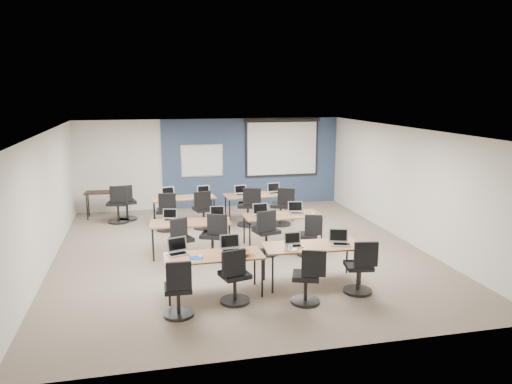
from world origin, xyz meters
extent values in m
cube|color=#6B6354|center=(0.00, 0.00, 0.00)|extent=(8.00, 9.00, 0.02)
cube|color=white|center=(0.00, 0.00, 2.70)|extent=(8.00, 9.00, 0.02)
cube|color=beige|center=(0.00, 4.50, 1.35)|extent=(8.00, 0.04, 2.70)
cube|color=beige|center=(0.00, -4.50, 1.35)|extent=(8.00, 0.04, 2.70)
cube|color=beige|center=(-4.00, 0.00, 1.35)|extent=(0.04, 9.00, 2.70)
cube|color=beige|center=(4.00, 0.00, 1.35)|extent=(0.04, 9.00, 2.70)
cube|color=#3D5977|center=(1.25, 4.47, 1.35)|extent=(5.50, 0.04, 2.70)
cube|color=silver|center=(-0.30, 4.43, 1.45)|extent=(1.28, 0.02, 0.98)
cube|color=white|center=(-0.30, 4.42, 1.45)|extent=(1.20, 0.02, 0.90)
cube|color=black|center=(2.20, 4.41, 1.80)|extent=(2.32, 0.03, 1.82)
cube|color=white|center=(2.20, 4.40, 1.76)|extent=(2.20, 0.02, 1.62)
cylinder|color=black|center=(2.20, 4.40, 2.64)|extent=(2.40, 0.10, 0.10)
cube|color=brown|center=(-0.91, -2.26, 0.71)|extent=(1.71, 0.71, 0.03)
cylinder|color=black|center=(-1.71, -2.56, 0.35)|extent=(0.04, 0.04, 0.70)
cylinder|color=black|center=(-0.12, -2.56, 0.35)|extent=(0.04, 0.04, 0.70)
cylinder|color=black|center=(-1.71, -1.96, 0.35)|extent=(0.04, 0.04, 0.70)
cylinder|color=black|center=(-0.12, -1.96, 0.35)|extent=(0.04, 0.04, 0.70)
cube|color=olive|center=(0.94, -2.11, 0.71)|extent=(1.79, 0.75, 0.03)
cylinder|color=black|center=(0.10, -2.43, 0.35)|extent=(0.04, 0.04, 0.70)
cylinder|color=black|center=(1.78, -2.43, 0.35)|extent=(0.04, 0.04, 0.70)
cylinder|color=black|center=(0.10, -1.80, 0.35)|extent=(0.04, 0.04, 0.70)
cylinder|color=black|center=(1.78, -1.80, 0.35)|extent=(0.04, 0.04, 0.70)
cube|color=brown|center=(-1.10, 0.05, 0.71)|extent=(1.74, 0.72, 0.03)
cylinder|color=black|center=(-1.91, -0.25, 0.35)|extent=(0.04, 0.04, 0.70)
cylinder|color=black|center=(-0.29, -0.25, 0.35)|extent=(0.04, 0.04, 0.70)
cylinder|color=black|center=(-1.91, 0.35, 0.35)|extent=(0.04, 0.04, 0.70)
cylinder|color=black|center=(-0.29, 0.35, 0.35)|extent=(0.04, 0.04, 0.70)
cube|color=brown|center=(1.04, 0.23, 0.71)|extent=(1.81, 0.75, 0.03)
cylinder|color=black|center=(0.20, -0.09, 0.35)|extent=(0.04, 0.04, 0.70)
cylinder|color=black|center=(1.88, -0.09, 0.35)|extent=(0.04, 0.04, 0.70)
cylinder|color=black|center=(0.20, 0.55, 0.35)|extent=(0.04, 0.04, 0.70)
cylinder|color=black|center=(1.88, 0.55, 0.35)|extent=(0.04, 0.04, 0.70)
cube|color=olive|center=(-1.03, 2.64, 0.71)|extent=(1.68, 0.70, 0.03)
cylinder|color=black|center=(-1.81, 2.35, 0.35)|extent=(0.04, 0.04, 0.70)
cylinder|color=black|center=(-0.25, 2.35, 0.35)|extent=(0.04, 0.04, 0.70)
cylinder|color=black|center=(-1.81, 2.93, 0.35)|extent=(0.04, 0.04, 0.70)
cylinder|color=black|center=(-0.25, 2.93, 0.35)|extent=(0.04, 0.04, 0.70)
cube|color=brown|center=(1.03, 2.57, 0.71)|extent=(1.88, 0.78, 0.03)
cylinder|color=black|center=(0.15, 2.24, 0.35)|extent=(0.04, 0.04, 0.70)
cylinder|color=black|center=(1.90, 2.24, 0.35)|extent=(0.04, 0.04, 0.70)
cylinder|color=black|center=(0.15, 2.90, 0.35)|extent=(0.04, 0.04, 0.70)
cylinder|color=black|center=(1.90, 2.90, 0.35)|extent=(0.04, 0.04, 0.70)
cube|color=#B0AFB7|center=(-1.52, -2.09, 0.74)|extent=(0.36, 0.26, 0.02)
cube|color=black|center=(-1.52, -2.11, 0.75)|extent=(0.30, 0.15, 0.00)
cube|color=#B0AFB7|center=(-1.52, -1.95, 0.88)|extent=(0.36, 0.07, 0.25)
cube|color=black|center=(-1.52, -1.96, 0.88)|extent=(0.31, 0.05, 0.20)
ellipsoid|color=white|center=(-1.15, -2.30, 0.74)|extent=(0.09, 0.11, 0.03)
cylinder|color=black|center=(-1.59, -2.97, 0.03)|extent=(0.48, 0.48, 0.05)
cylinder|color=black|center=(-1.59, -2.97, 0.21)|extent=(0.06, 0.06, 0.43)
cube|color=black|center=(-1.59, -2.97, 0.47)|extent=(0.43, 0.43, 0.08)
cube|color=black|center=(-1.59, -3.17, 0.75)|extent=(0.39, 0.06, 0.44)
cube|color=#A3A3AF|center=(-0.58, -2.13, 0.74)|extent=(0.36, 0.26, 0.02)
cube|color=black|center=(-0.58, -2.15, 0.75)|extent=(0.30, 0.15, 0.00)
cube|color=#A3A3AF|center=(-0.58, -1.99, 0.88)|extent=(0.36, 0.07, 0.25)
cube|color=black|center=(-0.58, -2.00, 0.88)|extent=(0.31, 0.05, 0.20)
ellipsoid|color=white|center=(-0.36, -2.23, 0.74)|extent=(0.08, 0.10, 0.03)
cylinder|color=black|center=(-0.62, -2.66, 0.03)|extent=(0.51, 0.51, 0.05)
cylinder|color=black|center=(-0.62, -2.66, 0.23)|extent=(0.06, 0.06, 0.45)
cube|color=black|center=(-0.62, -2.66, 0.49)|extent=(0.45, 0.45, 0.08)
cube|color=black|center=(-0.67, -2.86, 0.77)|extent=(0.41, 0.06, 0.44)
cube|color=#B9B8C1|center=(0.59, -2.12, 0.74)|extent=(0.31, 0.23, 0.02)
cube|color=black|center=(0.59, -2.14, 0.75)|extent=(0.26, 0.13, 0.00)
cube|color=#B9B8C1|center=(0.59, -2.00, 0.86)|extent=(0.31, 0.06, 0.21)
cube|color=black|center=(0.59, -2.01, 0.86)|extent=(0.27, 0.04, 0.18)
ellipsoid|color=white|center=(0.71, -2.37, 0.74)|extent=(0.09, 0.11, 0.04)
cylinder|color=black|center=(0.54, -2.95, 0.03)|extent=(0.50, 0.50, 0.05)
cylinder|color=black|center=(0.54, -2.95, 0.22)|extent=(0.06, 0.06, 0.44)
cube|color=black|center=(0.54, -2.95, 0.48)|extent=(0.44, 0.44, 0.08)
cube|color=black|center=(0.61, -3.14, 0.76)|extent=(0.40, 0.06, 0.44)
cube|color=#BBBBBB|center=(1.47, -2.21, 0.74)|extent=(0.35, 0.26, 0.02)
cube|color=black|center=(1.47, -2.23, 0.75)|extent=(0.30, 0.15, 0.00)
cube|color=#BBBBBB|center=(1.47, -2.07, 0.88)|extent=(0.35, 0.06, 0.24)
cube|color=black|center=(1.47, -2.08, 0.88)|extent=(0.31, 0.05, 0.20)
ellipsoid|color=white|center=(1.73, -2.29, 0.74)|extent=(0.08, 0.11, 0.03)
cylinder|color=black|center=(1.59, -2.73, 0.03)|extent=(0.51, 0.51, 0.05)
cylinder|color=black|center=(1.59, -2.73, 0.23)|extent=(0.06, 0.06, 0.45)
cube|color=black|center=(1.59, -2.73, 0.49)|extent=(0.45, 0.45, 0.08)
cube|color=black|center=(1.63, -2.94, 0.77)|extent=(0.41, 0.06, 0.44)
cube|color=#B2B2BD|center=(-1.51, 0.27, 0.74)|extent=(0.31, 0.23, 0.02)
cube|color=black|center=(-1.51, 0.25, 0.75)|extent=(0.26, 0.13, 0.00)
cube|color=#B2B2BD|center=(-1.51, 0.40, 0.86)|extent=(0.31, 0.06, 0.21)
cube|color=black|center=(-1.51, 0.39, 0.86)|extent=(0.27, 0.04, 0.18)
ellipsoid|color=white|center=(-1.25, 0.05, 0.74)|extent=(0.09, 0.12, 0.04)
cylinder|color=black|center=(-1.31, -0.26, 0.03)|extent=(0.46, 0.46, 0.05)
cylinder|color=black|center=(-1.31, -0.26, 0.20)|extent=(0.06, 0.06, 0.41)
cube|color=black|center=(-1.31, -0.26, 0.45)|extent=(0.41, 0.41, 0.08)
cube|color=black|center=(-1.38, -0.43, 0.73)|extent=(0.37, 0.06, 0.44)
cube|color=#ABABAB|center=(-0.45, 0.26, 0.74)|extent=(0.32, 0.23, 0.02)
cube|color=black|center=(-0.45, 0.24, 0.75)|extent=(0.27, 0.14, 0.00)
cube|color=#ABABAB|center=(-0.45, 0.39, 0.86)|extent=(0.32, 0.06, 0.22)
cube|color=black|center=(-0.45, 0.38, 0.86)|extent=(0.28, 0.04, 0.18)
ellipsoid|color=white|center=(-0.25, 0.16, 0.74)|extent=(0.06, 0.10, 0.03)
cylinder|color=black|center=(-0.67, -0.29, 0.03)|extent=(0.53, 0.53, 0.05)
cylinder|color=black|center=(-0.67, -0.29, 0.23)|extent=(0.06, 0.06, 0.47)
cube|color=black|center=(-0.67, -0.29, 0.51)|extent=(0.47, 0.47, 0.08)
cube|color=black|center=(-0.59, -0.48, 0.79)|extent=(0.43, 0.06, 0.44)
cube|color=#B5B5B5|center=(0.54, 0.18, 0.74)|extent=(0.36, 0.26, 0.02)
cube|color=black|center=(0.54, 0.16, 0.75)|extent=(0.31, 0.15, 0.00)
cube|color=#B5B5B5|center=(0.54, 0.33, 0.88)|extent=(0.36, 0.07, 0.25)
cube|color=black|center=(0.54, 0.32, 0.88)|extent=(0.32, 0.05, 0.21)
ellipsoid|color=white|center=(0.79, 0.14, 0.74)|extent=(0.07, 0.11, 0.04)
cylinder|color=black|center=(0.52, -0.31, 0.03)|extent=(0.55, 0.55, 0.05)
cylinder|color=black|center=(0.52, -0.31, 0.24)|extent=(0.06, 0.06, 0.49)
cube|color=black|center=(0.52, -0.31, 0.53)|extent=(0.49, 0.49, 0.08)
cube|color=black|center=(0.46, -0.53, 0.81)|extent=(0.45, 0.06, 0.44)
cube|color=#B0AFBC|center=(1.39, 0.25, 0.74)|extent=(0.35, 0.25, 0.02)
cube|color=black|center=(1.39, 0.23, 0.75)|extent=(0.29, 0.15, 0.00)
cube|color=#B0AFBC|center=(1.39, 0.39, 0.87)|extent=(0.35, 0.06, 0.24)
cube|color=black|center=(1.39, 0.38, 0.87)|extent=(0.30, 0.05, 0.20)
ellipsoid|color=white|center=(1.76, 0.16, 0.74)|extent=(0.09, 0.11, 0.03)
cylinder|color=black|center=(1.38, -0.59, 0.03)|extent=(0.46, 0.46, 0.05)
cylinder|color=black|center=(1.38, -0.59, 0.20)|extent=(0.06, 0.06, 0.41)
cube|color=black|center=(1.38, -0.59, 0.45)|extent=(0.41, 0.41, 0.08)
cube|color=black|center=(1.44, -0.76, 0.73)|extent=(0.37, 0.06, 0.44)
cube|color=#9B9CA8|center=(-1.42, 2.71, 0.74)|extent=(0.35, 0.25, 0.02)
cube|color=black|center=(-1.42, 2.69, 0.75)|extent=(0.30, 0.15, 0.00)
cube|color=#9B9CA8|center=(-1.42, 2.85, 0.87)|extent=(0.35, 0.06, 0.24)
cube|color=black|center=(-1.42, 2.84, 0.87)|extent=(0.31, 0.05, 0.20)
ellipsoid|color=white|center=(-1.26, 2.44, 0.74)|extent=(0.06, 0.10, 0.03)
cylinder|color=black|center=(-1.52, 2.12, 0.03)|extent=(0.54, 0.54, 0.05)
cylinder|color=black|center=(-1.52, 2.12, 0.24)|extent=(0.06, 0.06, 0.47)
cube|color=black|center=(-1.52, 2.12, 0.51)|extent=(0.47, 0.47, 0.08)
cube|color=black|center=(-1.50, 1.90, 0.79)|extent=(0.43, 0.06, 0.44)
cube|color=#AAABB3|center=(-0.46, 2.71, 0.74)|extent=(0.34, 0.25, 0.02)
cube|color=black|center=(-0.46, 2.69, 0.75)|extent=(0.29, 0.15, 0.00)
cube|color=#AAABB3|center=(-0.46, 2.85, 0.87)|extent=(0.34, 0.06, 0.24)
cube|color=black|center=(-0.46, 2.84, 0.87)|extent=(0.30, 0.05, 0.19)
ellipsoid|color=white|center=(-0.26, 2.57, 0.74)|extent=(0.07, 0.10, 0.03)
cylinder|color=black|center=(-0.56, 2.09, 0.03)|extent=(0.54, 0.54, 0.05)
cylinder|color=black|center=(-0.56, 2.09, 0.24)|extent=(0.06, 0.06, 0.48)
cube|color=black|center=(-0.56, 2.09, 0.52)|extent=(0.48, 0.48, 0.08)
cube|color=black|center=(-0.61, 1.88, 0.80)|extent=(0.44, 0.06, 0.44)
cube|color=#B9B9C3|center=(0.54, 2.59, 0.74)|extent=(0.33, 0.24, 0.02)
cube|color=black|center=(0.54, 2.57, 0.75)|extent=(0.28, 0.14, 0.00)
cube|color=#B9B9C3|center=(0.54, 2.72, 0.87)|extent=(0.33, 0.06, 0.23)
cube|color=black|center=(0.54, 2.72, 0.87)|extent=(0.29, 0.04, 0.19)
ellipsoid|color=white|center=(0.75, 2.46, 0.74)|extent=(0.07, 0.11, 0.04)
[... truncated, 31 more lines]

